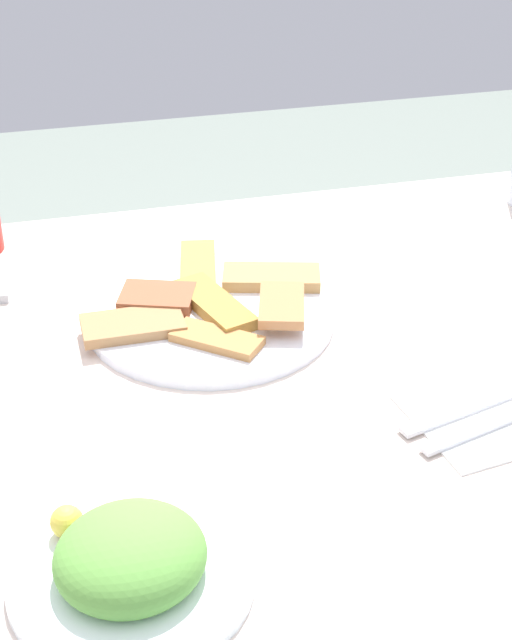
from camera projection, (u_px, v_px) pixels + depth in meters
The scene contains 6 objects.
dining_table at pixel (287, 415), 1.18m from camera, with size 1.13×0.90×0.77m.
pide_platter at pixel (210, 310), 1.21m from camera, with size 0.32×0.34×0.04m.
salad_plate_rice at pixel (130, 562), 0.83m from camera, with size 0.21×0.21×0.07m.
paper_napkin at pixel (482, 418), 1.04m from camera, with size 0.14×0.14×0.00m, color white.
fork at pixel (475, 405), 1.05m from camera, with size 0.19×0.02×0.01m, color silver.
spoon at pixel (490, 425), 1.02m from camera, with size 0.18×0.02×0.01m, color silver.
Camera 1 is at (0.27, 0.91, 1.40)m, focal length 54.73 mm.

